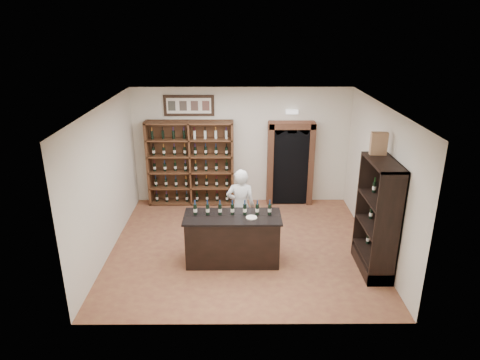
# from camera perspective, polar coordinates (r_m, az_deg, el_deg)

# --- Properties ---
(floor) EXTENTS (5.50, 5.50, 0.00)m
(floor) POSITION_cam_1_polar(r_m,az_deg,el_deg) (9.25, 0.32, -8.80)
(floor) COLOR #95643B
(floor) RESTS_ON ground
(ceiling) EXTENTS (5.50, 5.50, 0.00)m
(ceiling) POSITION_cam_1_polar(r_m,az_deg,el_deg) (8.20, 0.36, 9.78)
(ceiling) COLOR white
(ceiling) RESTS_ON wall_back
(wall_back) EXTENTS (5.50, 0.04, 3.00)m
(wall_back) POSITION_cam_1_polar(r_m,az_deg,el_deg) (10.99, 0.19, 4.54)
(wall_back) COLOR silver
(wall_back) RESTS_ON ground
(wall_left) EXTENTS (0.04, 5.00, 3.00)m
(wall_left) POSITION_cam_1_polar(r_m,az_deg,el_deg) (9.01, -17.43, -0.10)
(wall_left) COLOR silver
(wall_left) RESTS_ON ground
(wall_right) EXTENTS (0.04, 5.00, 3.00)m
(wall_right) POSITION_cam_1_polar(r_m,az_deg,el_deg) (9.07, 17.99, -0.04)
(wall_right) COLOR silver
(wall_right) RESTS_ON ground
(wine_shelf) EXTENTS (2.20, 0.38, 2.20)m
(wine_shelf) POSITION_cam_1_polar(r_m,az_deg,el_deg) (11.01, -6.59, 2.26)
(wine_shelf) COLOR #55331D
(wine_shelf) RESTS_ON ground
(framed_picture) EXTENTS (1.25, 0.04, 0.52)m
(framed_picture) POSITION_cam_1_polar(r_m,az_deg,el_deg) (10.78, -6.83, 9.83)
(framed_picture) COLOR black
(framed_picture) RESTS_ON wall_back
(arched_doorway) EXTENTS (1.17, 0.35, 2.17)m
(arched_doorway) POSITION_cam_1_polar(r_m,az_deg,el_deg) (11.01, 6.72, 2.47)
(arched_doorway) COLOR black
(arched_doorway) RESTS_ON ground
(emergency_light) EXTENTS (0.30, 0.10, 0.10)m
(emergency_light) POSITION_cam_1_polar(r_m,az_deg,el_deg) (10.78, 6.95, 9.01)
(emergency_light) COLOR white
(emergency_light) RESTS_ON wall_back
(tasting_counter) EXTENTS (1.88, 0.78, 1.00)m
(tasting_counter) POSITION_cam_1_polar(r_m,az_deg,el_deg) (8.48, -1.00, -7.89)
(tasting_counter) COLOR black
(tasting_counter) RESTS_ON ground
(counter_bottle_0) EXTENTS (0.07, 0.07, 0.30)m
(counter_bottle_0) POSITION_cam_1_polar(r_m,az_deg,el_deg) (8.31, -6.00, -3.92)
(counter_bottle_0) COLOR black
(counter_bottle_0) RESTS_ON tasting_counter
(counter_bottle_1) EXTENTS (0.07, 0.07, 0.30)m
(counter_bottle_1) POSITION_cam_1_polar(r_m,az_deg,el_deg) (8.29, -4.34, -3.92)
(counter_bottle_1) COLOR black
(counter_bottle_1) RESTS_ON tasting_counter
(counter_bottle_2) EXTENTS (0.07, 0.07, 0.30)m
(counter_bottle_2) POSITION_cam_1_polar(r_m,az_deg,el_deg) (8.28, -2.68, -3.93)
(counter_bottle_2) COLOR black
(counter_bottle_2) RESTS_ON tasting_counter
(counter_bottle_3) EXTENTS (0.07, 0.07, 0.30)m
(counter_bottle_3) POSITION_cam_1_polar(r_m,az_deg,el_deg) (8.27, -1.02, -3.92)
(counter_bottle_3) COLOR black
(counter_bottle_3) RESTS_ON tasting_counter
(counter_bottle_4) EXTENTS (0.07, 0.07, 0.30)m
(counter_bottle_4) POSITION_cam_1_polar(r_m,az_deg,el_deg) (8.27, 0.65, -3.92)
(counter_bottle_4) COLOR black
(counter_bottle_4) RESTS_ON tasting_counter
(counter_bottle_5) EXTENTS (0.07, 0.07, 0.30)m
(counter_bottle_5) POSITION_cam_1_polar(r_m,az_deg,el_deg) (8.28, 2.31, -3.91)
(counter_bottle_5) COLOR black
(counter_bottle_5) RESTS_ON tasting_counter
(counter_bottle_6) EXTENTS (0.07, 0.07, 0.30)m
(counter_bottle_6) POSITION_cam_1_polar(r_m,az_deg,el_deg) (8.29, 3.97, -3.90)
(counter_bottle_6) COLOR black
(counter_bottle_6) RESTS_ON tasting_counter
(side_cabinet) EXTENTS (0.48, 1.20, 2.20)m
(side_cabinet) POSITION_cam_1_polar(r_m,az_deg,el_deg) (8.51, 17.78, -6.89)
(side_cabinet) COLOR black
(side_cabinet) RESTS_ON ground
(shopkeeper) EXTENTS (0.63, 0.44, 1.67)m
(shopkeeper) POSITION_cam_1_polar(r_m,az_deg,el_deg) (9.05, 0.08, -3.57)
(shopkeeper) COLOR white
(shopkeeper) RESTS_ON ground
(plate) EXTENTS (0.21, 0.21, 0.02)m
(plate) POSITION_cam_1_polar(r_m,az_deg,el_deg) (8.17, 1.54, -5.01)
(plate) COLOR white
(plate) RESTS_ON tasting_counter
(wine_crate) EXTENTS (0.31, 0.15, 0.42)m
(wine_crate) POSITION_cam_1_polar(r_m,az_deg,el_deg) (8.26, 18.02, 4.64)
(wine_crate) COLOR #A87B58
(wine_crate) RESTS_ON side_cabinet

